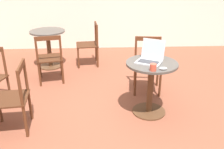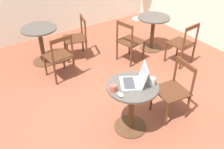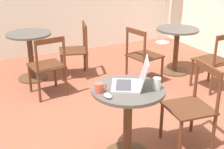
% 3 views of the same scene
% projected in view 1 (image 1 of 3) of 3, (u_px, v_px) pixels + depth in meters
% --- Properties ---
extents(ground_plane, '(16.00, 16.00, 0.00)m').
position_uv_depth(ground_plane, '(121.00, 117.00, 3.41)').
color(ground_plane, brown).
extents(cafe_table_near, '(0.68, 0.68, 0.75)m').
position_uv_depth(cafe_table_near, '(151.00, 78.00, 3.33)').
color(cafe_table_near, '#51331E').
rests_on(cafe_table_near, ground_plane).
extents(cafe_table_mid, '(0.68, 0.68, 0.75)m').
position_uv_depth(cafe_table_mid, '(48.00, 42.00, 4.94)').
color(cafe_table_mid, '#51331E').
rests_on(cafe_table_mid, ground_plane).
extents(chair_near_right, '(0.49, 0.49, 0.87)m').
position_uv_depth(chair_near_right, '(147.00, 65.00, 4.02)').
color(chair_near_right, '#562D19').
rests_on(chair_near_right, ground_plane).
extents(chair_mid_front, '(0.48, 0.48, 0.87)m').
position_uv_depth(chair_mid_front, '(89.00, 44.00, 5.08)').
color(chair_mid_front, '#562D19').
rests_on(chair_mid_front, ground_plane).
extents(chair_mid_left, '(0.51, 0.51, 0.87)m').
position_uv_depth(chair_mid_left, '(50.00, 58.00, 4.30)').
color(chair_mid_left, '#562D19').
rests_on(chair_mid_left, ground_plane).
extents(chair_far_front, '(0.48, 0.48, 0.87)m').
position_uv_depth(chair_far_front, '(13.00, 98.00, 3.01)').
color(chair_far_front, '#562D19').
rests_on(chair_far_front, ground_plane).
extents(laptop, '(0.43, 0.43, 0.27)m').
position_uv_depth(laptop, '(150.00, 58.00, 3.26)').
color(laptop, '#B7B7BC').
rests_on(laptop, cafe_table_near).
extents(mouse, '(0.06, 0.10, 0.03)m').
position_uv_depth(mouse, '(163.00, 68.00, 3.01)').
color(mouse, '#B7B7BC').
rests_on(mouse, cafe_table_near).
extents(mug, '(0.12, 0.08, 0.08)m').
position_uv_depth(mug, '(153.00, 67.00, 2.97)').
color(mug, '#C64C38').
rests_on(mug, cafe_table_near).
extents(drinking_glass, '(0.08, 0.08, 0.11)m').
position_uv_depth(drinking_glass, '(158.00, 53.00, 3.43)').
color(drinking_glass, silver).
rests_on(drinking_glass, cafe_table_near).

